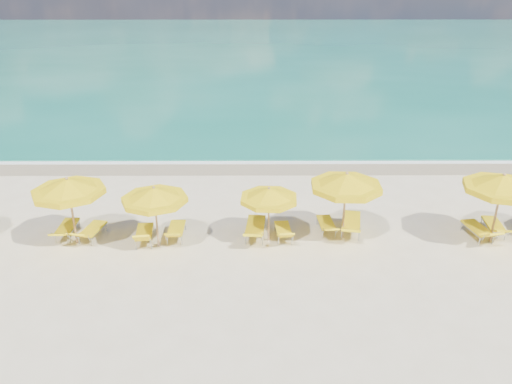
{
  "coord_description": "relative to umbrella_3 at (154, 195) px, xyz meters",
  "views": [
    {
      "loc": [
        -0.09,
        -15.54,
        8.74
      ],
      "look_at": [
        0.0,
        1.5,
        1.2
      ],
      "focal_mm": 35.0,
      "sensor_mm": 36.0,
      "label": 1
    }
  ],
  "objects": [
    {
      "name": "lounger_3_left",
      "position": [
        -0.54,
        0.32,
        -1.73
      ],
      "size": [
        0.75,
        1.74,
        0.79
      ],
      "rotation": [
        0.0,
        0.0,
        0.11
      ],
      "color": "#A5A8AD",
      "rests_on": "ground"
    },
    {
      "name": "umbrella_2",
      "position": [
        -2.92,
        0.25,
        0.19
      ],
      "size": [
        2.72,
        2.72,
        2.5
      ],
      "rotation": [
        0.0,
        0.0,
        0.11
      ],
      "color": "tan",
      "rests_on": "ground"
    },
    {
      "name": "wet_sand_band",
      "position": [
        3.39,
        7.83,
        -1.94
      ],
      "size": [
        120.0,
        2.6,
        0.01
      ],
      "primitive_type": "cube",
      "color": "tan",
      "rests_on": "ground"
    },
    {
      "name": "lounger_4_left",
      "position": [
        3.36,
        0.7,
        -1.7
      ],
      "size": [
        0.83,
        2.11,
        0.76
      ],
      "rotation": [
        0.0,
        0.0,
        -0.09
      ],
      "color": "#A5A8AD",
      "rests_on": "ground"
    },
    {
      "name": "lounger_5_left",
      "position": [
        5.96,
        1.03,
        -1.74
      ],
      "size": [
        0.63,
        1.68,
        0.65
      ],
      "rotation": [
        0.0,
        0.0,
        0.06
      ],
      "color": "#A5A8AD",
      "rests_on": "ground"
    },
    {
      "name": "ground_plane",
      "position": [
        3.39,
        0.43,
        -1.94
      ],
      "size": [
        120.0,
        120.0,
        0.0
      ],
      "primitive_type": "plane",
      "color": "beige"
    },
    {
      "name": "lounger_5_right",
      "position": [
        6.85,
        1.02,
        -1.69
      ],
      "size": [
        1.08,
        2.19,
        0.75
      ],
      "rotation": [
        0.0,
        0.0,
        -0.2
      ],
      "color": "#A5A8AD",
      "rests_on": "ground"
    },
    {
      "name": "lounger_6_left",
      "position": [
        11.31,
        0.53,
        -1.72
      ],
      "size": [
        0.85,
        1.82,
        0.75
      ],
      "rotation": [
        0.0,
        0.0,
        0.17
      ],
      "color": "#A5A8AD",
      "rests_on": "ground"
    },
    {
      "name": "umbrella_6",
      "position": [
        11.68,
        0.29,
        0.28
      ],
      "size": [
        2.89,
        2.89,
        2.6
      ],
      "rotation": [
        0.0,
        0.0,
        0.14
      ],
      "color": "tan",
      "rests_on": "ground"
    },
    {
      "name": "umbrella_3",
      "position": [
        0.0,
        0.0,
        0.0
      ],
      "size": [
        2.26,
        2.26,
        2.27
      ],
      "rotation": [
        0.0,
        0.0,
        0.01
      ],
      "color": "tan",
      "rests_on": "ground"
    },
    {
      "name": "whitecap_near",
      "position": [
        -2.61,
        17.43,
        -1.94
      ],
      "size": [
        14.0,
        0.36,
        0.05
      ],
      "primitive_type": "cube",
      "color": "white",
      "rests_on": "ground"
    },
    {
      "name": "lounger_4_right",
      "position": [
        4.36,
        0.55,
        -1.74
      ],
      "size": [
        0.65,
        1.63,
        0.71
      ],
      "rotation": [
        0.0,
        0.0,
        0.08
      ],
      "color": "#A5A8AD",
      "rests_on": "ground"
    },
    {
      "name": "lounger_2_left",
      "position": [
        -3.42,
        0.77,
        -1.73
      ],
      "size": [
        0.61,
        1.75,
        0.64
      ],
      "rotation": [
        0.0,
        0.0,
        0.02
      ],
      "color": "#A5A8AD",
      "rests_on": "ground"
    },
    {
      "name": "foam_line",
      "position": [
        3.39,
        8.63,
        -1.94
      ],
      "size": [
        120.0,
        1.2,
        0.03
      ],
      "primitive_type": "cube",
      "color": "white",
      "rests_on": "ground"
    },
    {
      "name": "lounger_6_right",
      "position": [
        12.03,
        0.88,
        -1.74
      ],
      "size": [
        0.75,
        1.75,
        0.67
      ],
      "rotation": [
        0.0,
        0.0,
        -0.12
      ],
      "color": "#A5A8AD",
      "rests_on": "ground"
    },
    {
      "name": "umbrella_4",
      "position": [
        3.82,
        0.39,
        -0.17
      ],
      "size": [
        2.59,
        2.59,
        2.07
      ],
      "rotation": [
        0.0,
        0.0,
        0.33
      ],
      "color": "tan",
      "rests_on": "ground"
    },
    {
      "name": "lounger_3_right",
      "position": [
        0.54,
        0.59,
        -1.73
      ],
      "size": [
        0.59,
        1.69,
        0.73
      ],
      "rotation": [
        0.0,
        0.0,
        0.01
      ],
      "color": "#A5A8AD",
      "rests_on": "ground"
    },
    {
      "name": "ocean",
      "position": [
        3.39,
        48.43,
        -1.94
      ],
      "size": [
        120.0,
        80.0,
        0.3
      ],
      "primitive_type": "cube",
      "color": "#126A55",
      "rests_on": "ground"
    },
    {
      "name": "umbrella_5",
      "position": [
        6.47,
        0.56,
        0.23
      ],
      "size": [
        3.22,
        3.22,
        2.55
      ],
      "rotation": [
        0.0,
        0.0,
        0.35
      ],
      "color": "tan",
      "rests_on": "ground"
    },
    {
      "name": "lounger_2_right",
      "position": [
        -2.46,
        0.58,
        -1.73
      ],
      "size": [
        0.85,
        1.74,
        0.71
      ],
      "rotation": [
        0.0,
        0.0,
        -0.19
      ],
      "color": "#A5A8AD",
      "rests_on": "ground"
    },
    {
      "name": "whitecap_far",
      "position": [
        11.39,
        24.43,
        -1.94
      ],
      "size": [
        18.0,
        0.3,
        0.05
      ],
      "primitive_type": "cube",
      "color": "white",
      "rests_on": "ground"
    }
  ]
}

